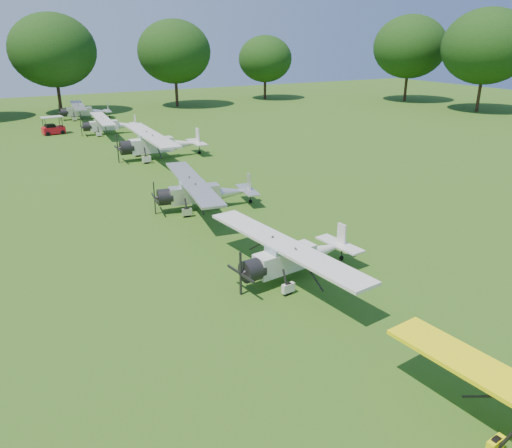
{
  "coord_description": "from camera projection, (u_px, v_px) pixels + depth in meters",
  "views": [
    {
      "loc": [
        -11.17,
        -16.44,
        10.12
      ],
      "look_at": [
        -0.39,
        3.73,
        1.4
      ],
      "focal_mm": 35.0,
      "sensor_mm": 36.0,
      "label": 1
    }
  ],
  "objects": [
    {
      "name": "aircraft_7",
      "position": [
        83.0,
        110.0,
        62.99
      ],
      "size": [
        6.34,
        10.09,
        1.98
      ],
      "rotation": [
        0.0,
        0.0,
        -0.1
      ],
      "color": "silver",
      "rests_on": "ground"
    },
    {
      "name": "aircraft_4",
      "position": [
        202.0,
        191.0,
        30.51
      ],
      "size": [
        6.42,
        10.19,
        2.0
      ],
      "rotation": [
        0.0,
        0.0,
        -0.14
      ],
      "color": "silver",
      "rests_on": "ground"
    },
    {
      "name": "tree_belt",
      "position": [
        379.0,
        87.0,
        20.92
      ],
      "size": [
        137.36,
        130.27,
        14.52
      ],
      "color": "#311D13",
      "rests_on": "ground"
    },
    {
      "name": "ground",
      "position": [
        303.0,
        278.0,
        22.07
      ],
      "size": [
        160.0,
        160.0,
        0.0
      ],
      "primitive_type": "plane",
      "color": "#305415",
      "rests_on": "ground"
    },
    {
      "name": "aircraft_3",
      "position": [
        293.0,
        254.0,
        21.83
      ],
      "size": [
        6.16,
        9.78,
        1.92
      ],
      "rotation": [
        0.0,
        0.0,
        0.13
      ],
      "color": "silver",
      "rests_on": "ground"
    },
    {
      "name": "golf_cart",
      "position": [
        53.0,
        128.0,
        53.62
      ],
      "size": [
        2.38,
        1.66,
        1.89
      ],
      "rotation": [
        0.0,
        0.0,
        0.14
      ],
      "color": "red",
      "rests_on": "ground"
    },
    {
      "name": "aircraft_5",
      "position": [
        158.0,
        142.0,
        42.98
      ],
      "size": [
        7.62,
        12.1,
        2.39
      ],
      "rotation": [
        0.0,
        0.0,
        -0.02
      ],
      "color": "silver",
      "rests_on": "ground"
    },
    {
      "name": "aircraft_6",
      "position": [
        108.0,
        124.0,
        53.59
      ],
      "size": [
        6.12,
        9.75,
        1.92
      ],
      "rotation": [
        0.0,
        0.0,
        -0.07
      ],
      "color": "silver",
      "rests_on": "ground"
    }
  ]
}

